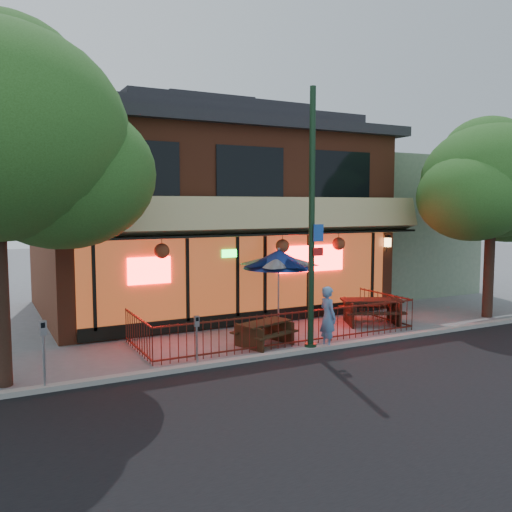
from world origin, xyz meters
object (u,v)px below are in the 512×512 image
(patio_umbrella, at_px, (279,259))
(street_tree_right, at_px, (491,175))
(picnic_table_right, at_px, (371,308))
(picnic_table_left, at_px, (264,330))
(street_light, at_px, (312,235))
(parking_meter_near, at_px, (197,333))
(pedestrian, at_px, (328,317))
(parking_meter_far, at_px, (43,344))

(patio_umbrella, bearing_deg, street_tree_right, -13.70)
(street_tree_right, bearing_deg, picnic_table_right, 168.95)
(picnic_table_left, distance_m, picnic_table_right, 4.49)
(street_light, distance_m, picnic_table_left, 3.04)
(street_tree_right, bearing_deg, street_light, -172.99)
(street_light, relative_size, parking_meter_near, 5.49)
(street_tree_right, height_order, picnic_table_left, street_tree_right)
(street_light, bearing_deg, street_tree_right, 7.01)
(picnic_table_right, distance_m, pedestrian, 3.52)
(street_light, bearing_deg, pedestrian, 5.10)
(picnic_table_left, height_order, parking_meter_near, parking_meter_near)
(picnic_table_left, height_order, picnic_table_right, picnic_table_right)
(patio_umbrella, relative_size, parking_meter_near, 2.04)
(pedestrian, distance_m, parking_meter_near, 3.87)
(picnic_table_right, height_order, parking_meter_near, parking_meter_near)
(patio_umbrella, height_order, parking_meter_far, patio_umbrella)
(pedestrian, relative_size, parking_meter_far, 1.13)
(pedestrian, bearing_deg, patio_umbrella, 1.51)
(street_light, xyz_separation_m, street_tree_right, (8.04, 0.99, 1.81))
(street_tree_right, relative_size, parking_meter_near, 5.51)
(parking_meter_near, bearing_deg, patio_umbrella, 35.85)
(picnic_table_left, relative_size, pedestrian, 1.08)
(patio_umbrella, xyz_separation_m, parking_meter_far, (-7.35, -2.88, -1.19))
(picnic_table_left, bearing_deg, pedestrian, -36.47)
(street_light, bearing_deg, picnic_table_left, 126.88)
(street_tree_right, height_order, pedestrian, street_tree_right)
(picnic_table_right, relative_size, patio_umbrella, 0.92)
(street_tree_right, bearing_deg, parking_meter_near, -175.02)
(street_tree_right, height_order, patio_umbrella, street_tree_right)
(pedestrian, relative_size, parking_meter_near, 1.35)
(street_light, distance_m, pedestrian, 2.37)
(parking_meter_near, height_order, parking_meter_far, parking_meter_far)
(street_tree_right, bearing_deg, picnic_table_left, 179.26)
(parking_meter_near, bearing_deg, street_light, -0.05)
(street_tree_right, relative_size, picnic_table_left, 3.80)
(street_tree_right, bearing_deg, pedestrian, -172.84)
(picnic_table_right, relative_size, parking_meter_near, 1.87)
(street_tree_right, relative_size, patio_umbrella, 2.70)
(picnic_table_right, distance_m, parking_meter_far, 10.54)
(street_light, bearing_deg, parking_meter_far, -179.34)
(street_light, distance_m, picnic_table_right, 4.81)
(pedestrian, height_order, parking_meter_far, pedestrian)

